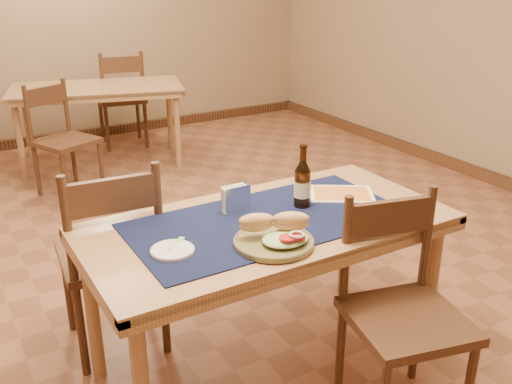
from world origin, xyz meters
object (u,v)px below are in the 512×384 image
beer_bottle (302,184)px  chair_main_far (112,254)px  main_table (268,238)px  chair_main_near (402,309)px  back_table (97,95)px  sandwich_plate (276,236)px  napkin_holder (236,199)px

beer_bottle → chair_main_far: bearing=150.5°
beer_bottle → main_table: bearing=-167.1°
main_table → chair_main_far: bearing=139.0°
chair_main_near → beer_bottle: size_ratio=3.28×
main_table → chair_main_near: bearing=-59.8°
chair_main_far → chair_main_near: (0.87, -1.02, -0.02)m
back_table → chair_main_far: size_ratio=1.69×
back_table → sandwich_plate: (-0.29, -3.52, 0.12)m
sandwich_plate → back_table: bearing=85.2°
beer_bottle → napkin_holder: bearing=159.9°
back_table → beer_bottle: 3.26m
napkin_holder → back_table: bearing=85.1°
main_table → back_table: same height
beer_bottle → napkin_holder: size_ratio=2.11×
main_table → napkin_holder: 0.22m
sandwich_plate → napkin_holder: (0.02, 0.37, 0.02)m
sandwich_plate → napkin_holder: size_ratio=2.35×
chair_main_far → beer_bottle: (0.78, -0.44, 0.35)m
chair_main_near → napkin_holder: (-0.38, 0.69, 0.32)m
chair_main_far → beer_bottle: 0.96m
chair_main_far → napkin_holder: 0.66m
main_table → napkin_holder: bearing=115.3°
sandwich_plate → chair_main_far: bearing=123.6°
beer_bottle → sandwich_plate: bearing=-139.2°
main_table → chair_main_far: chair_main_far is taller
chair_main_far → chair_main_near: 1.34m
beer_bottle → chair_main_near: bearing=-80.6°
back_table → chair_main_near: bearing=-88.4°
back_table → chair_main_near: size_ratio=1.76×
main_table → back_table: 3.31m
chair_main_far → sandwich_plate: chair_main_far is taller
sandwich_plate → chair_main_near: bearing=-38.0°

